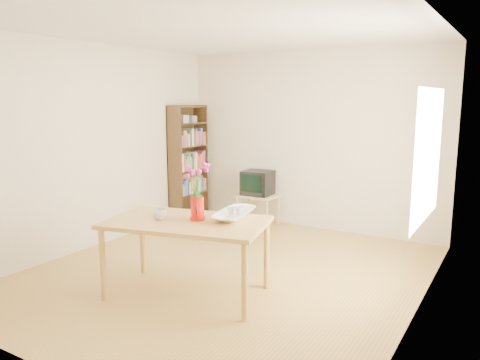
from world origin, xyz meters
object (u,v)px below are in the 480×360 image
Objects in this scene: mug at (160,214)px; bowl at (234,197)px; pitcher at (198,209)px; table at (187,228)px; television at (258,182)px.

bowl is (0.58, 0.43, 0.16)m from mug.
bowl reaches higher than pitcher.
television is at bearing 90.96° from table.
mug is (-0.24, -0.10, 0.12)m from table.
pitcher is 1.73× the size of mug.
mug is 2.80m from television.
table is 7.46× the size of pitcher.
pitcher is (0.08, 0.08, 0.18)m from table.
pitcher is at bearing 153.70° from mug.
table is at bearing -79.12° from television.
mug is at bearing -170.28° from table.
mug reaches higher than table.
mug is (-0.32, -0.18, -0.05)m from pitcher.
bowl is 2.57m from television.
pitcher reaches higher than television.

